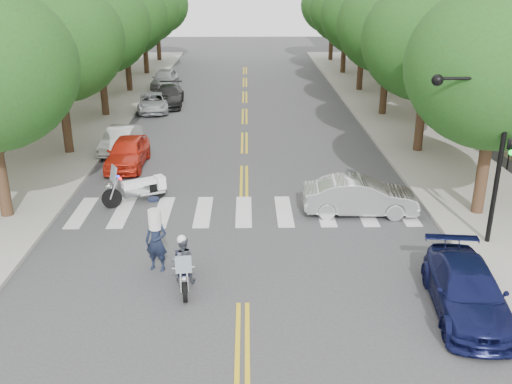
{
  "coord_description": "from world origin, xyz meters",
  "views": [
    {
      "loc": [
        0.14,
        -13.64,
        8.59
      ],
      "look_at": [
        0.45,
        5.22,
        1.3
      ],
      "focal_mm": 40.0,
      "sensor_mm": 36.0,
      "label": 1
    }
  ],
  "objects_px": {
    "motorcycle_parked": "(140,188)",
    "sedan_blue": "(467,291)",
    "motorcycle_police": "(183,264)",
    "officer_standing": "(156,241)",
    "convertible": "(360,196)"
  },
  "relations": [
    {
      "from": "motorcycle_police",
      "to": "officer_standing",
      "type": "bearing_deg",
      "value": -57.15
    },
    {
      "from": "officer_standing",
      "to": "convertible",
      "type": "distance_m",
      "value": 8.22
    },
    {
      "from": "convertible",
      "to": "sedan_blue",
      "type": "xyz_separation_m",
      "value": [
        1.6,
        -6.76,
        -0.05
      ]
    },
    {
      "from": "motorcycle_parked",
      "to": "sedan_blue",
      "type": "height_order",
      "value": "motorcycle_parked"
    },
    {
      "from": "convertible",
      "to": "sedan_blue",
      "type": "relative_size",
      "value": 0.95
    },
    {
      "from": "officer_standing",
      "to": "convertible",
      "type": "bearing_deg",
      "value": 46.64
    },
    {
      "from": "motorcycle_parked",
      "to": "officer_standing",
      "type": "distance_m",
      "value": 5.76
    },
    {
      "from": "motorcycle_parked",
      "to": "sedan_blue",
      "type": "distance_m",
      "value": 12.94
    },
    {
      "from": "officer_standing",
      "to": "sedan_blue",
      "type": "height_order",
      "value": "officer_standing"
    },
    {
      "from": "officer_standing",
      "to": "sedan_blue",
      "type": "bearing_deg",
      "value": -0.74
    },
    {
      "from": "officer_standing",
      "to": "sedan_blue",
      "type": "relative_size",
      "value": 0.43
    },
    {
      "from": "motorcycle_police",
      "to": "motorcycle_parked",
      "type": "distance_m",
      "value": 7.01
    },
    {
      "from": "officer_standing",
      "to": "convertible",
      "type": "xyz_separation_m",
      "value": [
        7.03,
        4.26,
        -0.25
      ]
    },
    {
      "from": "motorcycle_police",
      "to": "sedan_blue",
      "type": "height_order",
      "value": "motorcycle_police"
    },
    {
      "from": "sedan_blue",
      "to": "motorcycle_police",
      "type": "bearing_deg",
      "value": 175.67
    }
  ]
}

